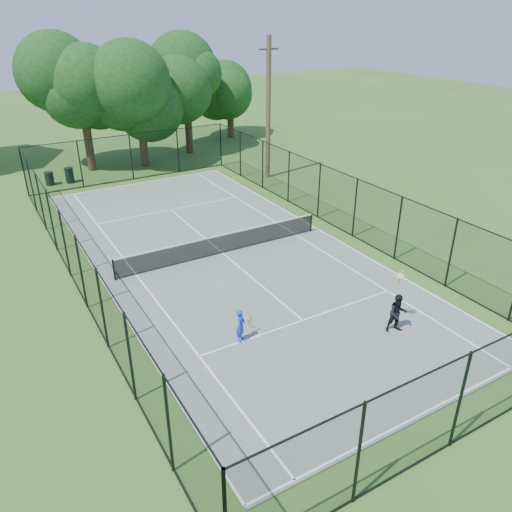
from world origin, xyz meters
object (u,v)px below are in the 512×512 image
trash_bin_left (49,179)px  trash_bin_right (69,175)px  tennis_net (222,243)px  player_black (398,313)px  utility_pole (268,109)px  player_blue (241,325)px

trash_bin_left → trash_bin_right: size_ratio=0.85×
tennis_net → player_black: bearing=-74.1°
tennis_net → trash_bin_right: bearing=104.6°
trash_bin_left → trash_bin_right: 1.24m
tennis_net → player_black: (2.43, -8.55, 0.20)m
tennis_net → trash_bin_left: (-4.98, 14.60, -0.14)m
utility_pole → trash_bin_right: bearing=155.1°
player_blue → trash_bin_left: bearing=96.7°
utility_pole → player_black: size_ratio=4.14×
trash_bin_left → player_black: bearing=-72.3°
tennis_net → player_black: size_ratio=4.76×
trash_bin_right → player_blue: (1.24, -20.76, 0.15)m
trash_bin_right → player_black: 23.81m
player_blue → utility_pole: bearing=55.6°
trash_bin_left → trash_bin_right: trash_bin_right is taller
tennis_net → player_blue: (-2.51, -6.32, 0.09)m
trash_bin_left → trash_bin_right: bearing=-7.4°
tennis_net → utility_pole: 12.62m
trash_bin_left → player_black: size_ratio=0.40×
trash_bin_right → utility_pole: (11.71, -5.44, 3.94)m
tennis_net → trash_bin_right: size_ratio=9.97×
trash_bin_right → tennis_net: bearing=-75.4°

